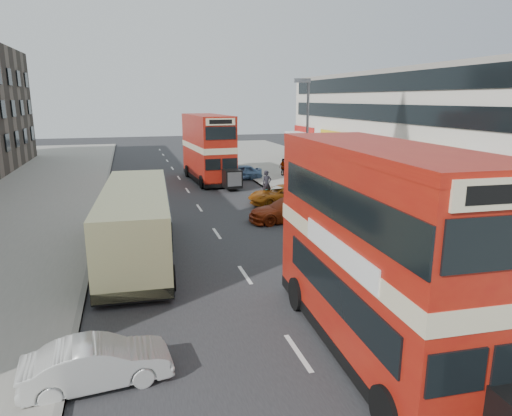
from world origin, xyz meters
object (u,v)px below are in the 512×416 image
object	(u,v)px
bus_main	(379,250)
car_right_b	(282,195)
street_lamp	(306,134)
cyclist	(267,192)
bus_second	(208,148)
car_left_front	(98,363)
pedestrian_far	(283,167)
coach	(136,220)
pedestrian_near	(370,208)
car_right_c	(240,172)
car_right_a	(289,209)

from	to	relation	value
bus_main	car_right_b	distance (m)	18.49
street_lamp	car_right_b	bearing A→B (deg)	119.30
bus_main	cyclist	bearing A→B (deg)	-95.12
bus_second	car_left_front	world-z (taller)	bus_second
car_right_b	pedestrian_far	bearing A→B (deg)	153.99
bus_second	pedestrian_far	bearing A→B (deg)	178.17
bus_second	pedestrian_far	xyz separation A→B (m)	(6.82, 0.24, -1.94)
street_lamp	coach	xyz separation A→B (m)	(-10.60, -6.53, -3.09)
pedestrian_near	car_right_c	bearing A→B (deg)	-89.11
car_right_b	car_right_c	distance (m)	9.91
car_right_b	pedestrian_near	bearing A→B (deg)	16.15
bus_second	pedestrian_near	xyz separation A→B (m)	(6.04, -16.71, -1.76)
street_lamp	car_right_a	world-z (taller)	street_lamp
bus_main	pedestrian_far	world-z (taller)	bus_main
car_left_front	car_right_a	xyz separation A→B (m)	(9.81, 13.42, 0.10)
bus_second	car_right_a	world-z (taller)	bus_second
car_left_front	street_lamp	bearing A→B (deg)	-42.02
pedestrian_far	car_right_a	bearing A→B (deg)	-136.46
bus_second	car_right_b	size ratio (longest dim) A/B	2.17
coach	car_right_c	bearing A→B (deg)	66.45
car_right_a	pedestrian_far	xyz separation A→B (m)	(4.64, 14.53, 0.23)
car_right_a	car_right_b	xyz separation A→B (m)	(1.03, 4.29, -0.05)
street_lamp	car_right_b	size ratio (longest dim) A/B	1.77
street_lamp	pedestrian_near	world-z (taller)	street_lamp
coach	pedestrian_far	distance (m)	22.74
bus_second	car_right_b	bearing A→B (deg)	104.01
car_right_b	pedestrian_near	distance (m)	7.30
car_right_a	car_right_b	size ratio (longest dim) A/B	1.03
car_right_b	car_right_c	bearing A→B (deg)	176.38
coach	car_right_a	bearing A→B (deg)	27.78
bus_main	cyclist	size ratio (longest dim) A/B	4.68
street_lamp	pedestrian_far	distance (m)	12.83
street_lamp	pedestrian_near	bearing A→B (deg)	-69.63
car_right_c	pedestrian_near	bearing A→B (deg)	11.41
car_left_front	car_right_a	size ratio (longest dim) A/B	0.75
street_lamp	bus_main	distance (m)	16.99
car_right_b	cyclist	size ratio (longest dim) A/B	2.09
car_left_front	car_right_b	bearing A→B (deg)	-37.07
car_right_a	pedestrian_near	xyz separation A→B (m)	(3.85, -2.43, 0.41)
car_left_front	car_right_c	bearing A→B (deg)	-26.10
car_right_a	cyclist	size ratio (longest dim) A/B	2.16
car_left_front	pedestrian_near	distance (m)	17.54
car_right_b	cyclist	world-z (taller)	cyclist
car_right_b	car_right_c	size ratio (longest dim) A/B	1.18
car_right_c	car_left_front	bearing A→B (deg)	-20.44
bus_second	car_right_a	bearing A→B (deg)	94.84
cyclist	car_left_front	bearing A→B (deg)	-125.91
bus_second	cyclist	distance (m)	9.80
coach	street_lamp	bearing A→B (deg)	34.76
bus_second	street_lamp	bearing A→B (deg)	105.80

